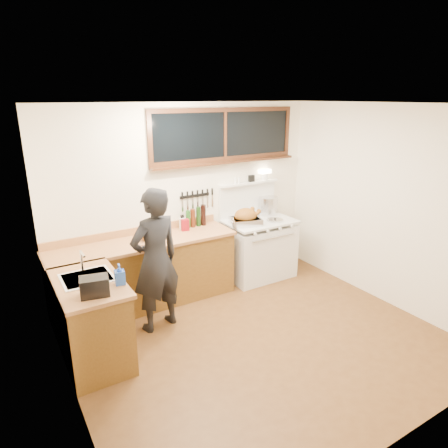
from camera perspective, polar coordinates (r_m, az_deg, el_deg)
ground_plane at (r=4.82m, az=4.94°, el=-16.09°), size 4.00×3.50×0.02m
room_shell at (r=4.13m, az=5.55°, el=3.41°), size 4.10×3.60×2.65m
counter_back at (r=5.39m, az=-11.18°, el=-6.82°), size 2.44×0.64×1.00m
counter_left at (r=4.47m, az=-18.42°, el=-12.93°), size 0.64×1.09×0.90m
sink_unit at (r=4.36m, az=-18.92°, el=-7.93°), size 0.50×0.45×0.37m
vintage_stove at (r=6.14m, az=4.88°, el=-3.28°), size 1.02×0.74×1.60m
back_window at (r=5.79m, az=0.19°, el=11.80°), size 2.32×0.13×0.77m
left_doorway at (r=3.11m, az=-19.69°, el=-13.97°), size 0.02×1.04×2.17m
knife_strip at (r=5.70m, az=-4.00°, el=3.95°), size 0.52×0.03×0.28m
man at (r=4.69m, az=-9.75°, el=-5.18°), size 0.70×0.54×1.72m
soap_bottle at (r=4.07m, az=-14.70°, el=-6.95°), size 0.11×0.11×0.21m
toaster at (r=3.93m, az=-18.01°, el=-8.47°), size 0.29×0.23×0.18m
cutting_board at (r=5.16m, az=-10.87°, el=-2.00°), size 0.37×0.29×0.13m
roast_turkey at (r=5.74m, az=3.15°, el=0.88°), size 0.50×0.43×0.25m
stockpot at (r=6.28m, az=6.29°, el=2.63°), size 0.32×0.32×0.28m
saucepan at (r=6.17m, az=3.08°, el=1.63°), size 0.19×0.28×0.11m
pot_lid at (r=5.99m, az=7.29°, el=0.58°), size 0.30×0.30×0.04m
coffee_tin at (r=5.52m, az=-5.59°, el=-0.12°), size 0.12×0.11×0.16m
pitcher at (r=5.57m, az=-5.99°, el=0.05°), size 0.11×0.11×0.16m
bottle_cluster at (r=5.66m, az=-4.12°, el=0.95°), size 0.40×0.07×0.30m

